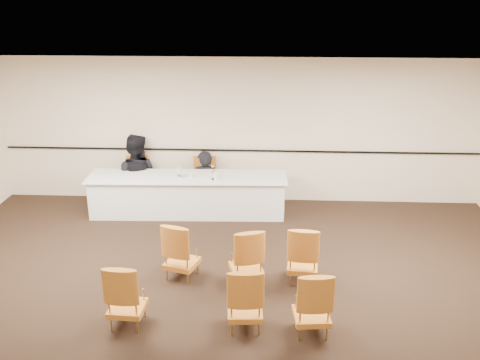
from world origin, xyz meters
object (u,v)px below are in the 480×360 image
at_px(panelist_main, 205,188).
at_px(panelist_second, 137,180).
at_px(panelist_main_chair, 204,181).
at_px(aud_chair_back_left, 126,294).
at_px(water_bottle, 179,173).
at_px(drinking_glass, 191,175).
at_px(microphone, 214,173).
at_px(aud_chair_front_right, 303,253).
at_px(coffee_cup, 216,177).
at_px(aud_chair_front_mid, 246,256).
at_px(aud_chair_front_left, 182,250).
at_px(aud_chair_back_mid, 245,297).
at_px(aud_chair_back_right, 312,301).
at_px(panel_table, 188,195).
at_px(panelist_second_chair, 137,181).

height_order(panelist_main, panelist_second, panelist_second).
distance_m(panelist_main_chair, aud_chair_back_left, 4.35).
bearing_deg(panelist_second, water_bottle, 154.21).
relative_size(panelist_main, drinking_glass, 16.49).
distance_m(microphone, aud_chair_front_right, 2.87).
height_order(coffee_cup, aud_chair_front_mid, aud_chair_front_mid).
bearing_deg(water_bottle, aud_chair_front_left, -80.50).
height_order(aud_chair_front_mid, aud_chair_front_right, same).
relative_size(aud_chair_front_right, aud_chair_back_mid, 1.00).
distance_m(microphone, coffee_cup, 0.07).
relative_size(panelist_main_chair, aud_chair_front_mid, 1.00).
xyz_separation_m(aud_chair_front_right, aud_chair_back_left, (-2.43, -1.24, 0.00)).
distance_m(panelist_second, water_bottle, 1.27).
relative_size(panelist_main, aud_chair_back_right, 1.74).
distance_m(panel_table, drinking_glass, 0.45).
xyz_separation_m(microphone, aud_chair_back_mid, (0.74, -3.60, -0.44)).
relative_size(panelist_second, aud_chair_back_right, 2.07).
height_order(panelist_second, aud_chair_front_left, panelist_second).
bearing_deg(aud_chair_front_mid, aud_chair_back_left, -160.70).
distance_m(panel_table, panelist_main, 0.65).
bearing_deg(coffee_cup, aud_chair_back_mid, -78.79).
height_order(panel_table, coffee_cup, coffee_cup).
height_order(microphone, aud_chair_back_right, microphone).
distance_m(drinking_glass, aud_chair_front_right, 3.21).
bearing_deg(aud_chair_front_right, coffee_cup, 128.99).
distance_m(panelist_main, aud_chair_back_right, 4.77).
bearing_deg(panelist_main, aud_chair_front_right, 104.69).
relative_size(coffee_cup, aud_chair_front_mid, 0.13).
xyz_separation_m(panel_table, microphone, (0.55, -0.14, 0.52)).
relative_size(panelist_main_chair, coffee_cup, 7.63).
height_order(coffee_cup, aud_chair_back_left, aud_chair_back_left).
bearing_deg(microphone, panelist_second, 140.55).
height_order(aud_chair_back_mid, aud_chair_back_right, same).
height_order(panelist_main_chair, drinking_glass, panelist_main_chair).
relative_size(panelist_second, panelist_second_chair, 2.07).
bearing_deg(panel_table, microphone, -16.00).
bearing_deg(aud_chair_front_mid, aud_chair_front_left, 155.92).
bearing_deg(coffee_cup, panel_table, 165.48).
xyz_separation_m(panelist_main_chair, microphone, (0.28, -0.72, 0.44)).
relative_size(panelist_second, aud_chair_back_left, 2.07).
xyz_separation_m(panelist_second, panelist_second_chair, (0.00, 0.00, -0.02)).
distance_m(panelist_main_chair, aud_chair_front_mid, 3.34).
xyz_separation_m(microphone, aud_chair_back_right, (1.62, -3.65, -0.44)).
relative_size(panelist_main, aud_chair_front_left, 1.74).
distance_m(panelist_second, panelist_second_chair, 0.02).
distance_m(panelist_main, panelist_main_chair, 0.16).
relative_size(panel_table, aud_chair_front_mid, 4.12).
bearing_deg(panelist_main_chair, panelist_second, -180.00).
height_order(panelist_second, aud_chair_back_right, panelist_second).
distance_m(coffee_cup, aud_chair_back_left, 3.71).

